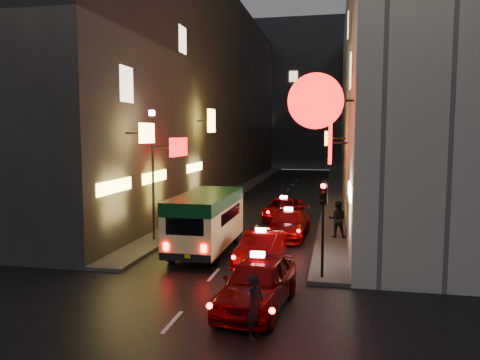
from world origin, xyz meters
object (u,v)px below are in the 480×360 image
Objects in this scene: pedestrian_crossing at (255,302)px; traffic_light at (323,208)px; minibus at (206,215)px; lamp_post at (153,166)px; taxi_near at (258,278)px.

pedestrian_crossing is 0.54× the size of traffic_light.
lamp_post reaches higher than minibus.
lamp_post is at bearing 151.09° from traffic_light.
taxi_near reaches higher than pedestrian_crossing.
taxi_near is 3.82m from traffic_light.
minibus is 7.02m from taxi_near.
lamp_post is (-6.35, 7.36, 2.82)m from taxi_near.
lamp_post is (-8.20, 4.53, 1.04)m from traffic_light.
traffic_light reaches higher than pedestrian_crossing.
pedestrian_crossing is at bearing -55.01° from lamp_post.
traffic_light reaches higher than taxi_near.
taxi_near is at bearing -61.29° from minibus.
minibus is 9.06m from pedestrian_crossing.
pedestrian_crossing is at bearing -66.14° from minibus.
pedestrian_crossing is 0.31× the size of lamp_post.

